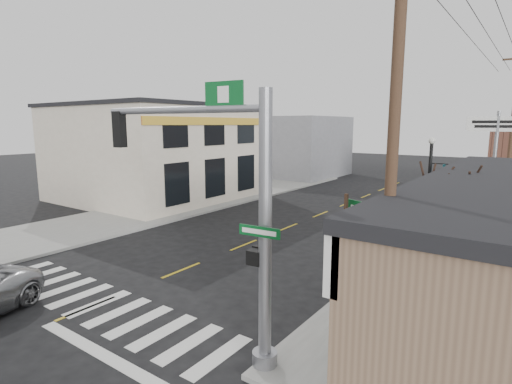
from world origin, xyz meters
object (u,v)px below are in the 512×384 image
Objects in this scene: guide_sign at (365,228)px; lamp_post at (430,190)px; traffic_signal_pole at (237,199)px; utility_pole_far at (512,131)px; utility_pole_near at (391,180)px; dance_center_sign at (496,140)px; bare_tree at (450,175)px; fire_hydrant at (374,263)px.

lamp_post is (1.21, 3.75, 0.91)m from guide_sign.
utility_pole_far is at bearing 73.74° from traffic_signal_pole.
utility_pole_near is at bearing -94.31° from utility_pole_far.
dance_center_sign is (1.49, 7.46, 1.79)m from lamp_post.
traffic_signal_pole reaches higher than bare_tree.
fire_hydrant is 3.79m from lamp_post.
lamp_post is 12.14m from utility_pole_far.
dance_center_sign is 0.62× the size of utility_pole_far.
dance_center_sign is at bearing 89.08° from bare_tree.
fire_hydrant is 0.11× the size of dance_center_sign.
fire_hydrant is 4.59m from bare_tree.
utility_pole_near is (2.30, -6.28, 4.01)m from fire_hydrant.
traffic_signal_pole is 0.65× the size of utility_pole_far.
guide_sign is 0.62× the size of lamp_post.
guide_sign is at bearing 177.52° from bare_tree.
utility_pole_near reaches higher than lamp_post.
bare_tree is at bearing -27.09° from fire_hydrant.
guide_sign is 0.36× the size of utility_pole_near.
lamp_post is 0.58× the size of utility_pole_near.
fire_hydrant is (0.86, 7.08, -3.42)m from traffic_signal_pole.
dance_center_sign is at bearing 99.36° from guide_sign.
dance_center_sign is (2.70, 11.21, 2.69)m from guide_sign.
dance_center_sign reaches higher than bare_tree.
fire_hydrant is 0.14× the size of bare_tree.
bare_tree is 0.59× the size of utility_pole_near.
utility_pole_far is (3.12, 14.36, 4.68)m from fire_hydrant.
bare_tree is at bearing -48.51° from lamp_post.
utility_pole_near reaches higher than guide_sign.
fire_hydrant is at bearing -92.42° from lamp_post.
lamp_post is at bearing 72.15° from traffic_signal_pole.
utility_pole_far is (1.91, 11.79, 2.17)m from lamp_post.
dance_center_sign is (3.56, 17.11, 0.87)m from traffic_signal_pole.
guide_sign reaches higher than fire_hydrant.
utility_pole_near is at bearing -60.18° from lamp_post.
traffic_signal_pole is 7.91m from fire_hydrant.
lamp_post is at bearing 108.70° from bare_tree.
dance_center_sign is (2.70, 10.03, 4.30)m from fire_hydrant.
traffic_signal_pole is at bearing -96.92° from fire_hydrant.
bare_tree is 15.70m from utility_pole_far.
guide_sign is 1.99m from fire_hydrant.
guide_sign is at bearing 109.17° from utility_pole_near.
dance_center_sign is at bearing 83.46° from utility_pole_near.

